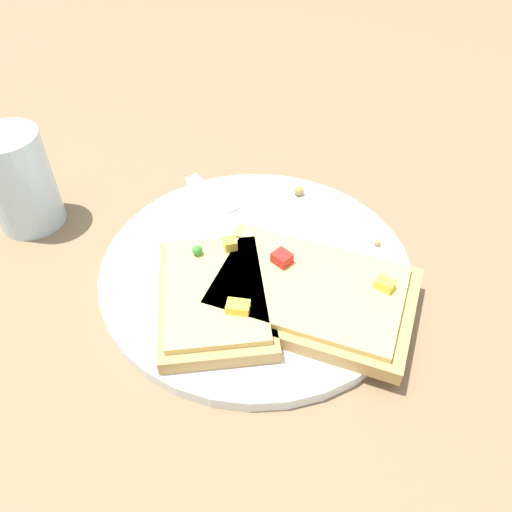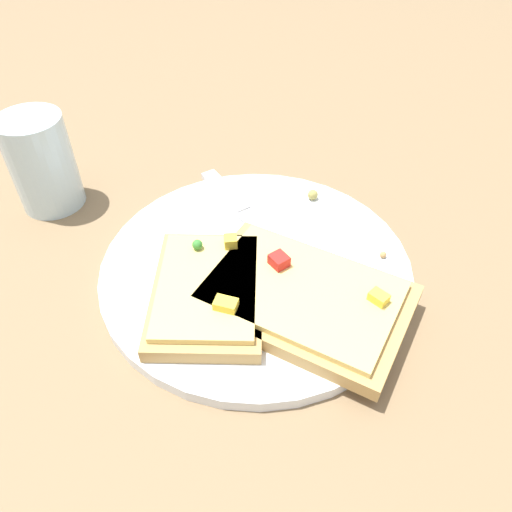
# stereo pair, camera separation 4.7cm
# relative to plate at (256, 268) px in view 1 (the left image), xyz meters

# --- Properties ---
(ground_plane) EXTENTS (4.00, 4.00, 0.00)m
(ground_plane) POSITION_rel_plate_xyz_m (0.00, 0.00, -0.01)
(ground_plane) COLOR #7F6647
(plate) EXTENTS (0.29, 0.29, 0.01)m
(plate) POSITION_rel_plate_xyz_m (0.00, 0.00, 0.00)
(plate) COLOR white
(plate) RESTS_ON ground
(fork) EXTENTS (0.16, 0.16, 0.01)m
(fork) POSITION_rel_plate_xyz_m (0.04, 0.02, 0.01)
(fork) COLOR silver
(fork) RESTS_ON plate
(knife) EXTENTS (0.16, 0.17, 0.01)m
(knife) POSITION_rel_plate_xyz_m (0.02, -0.07, 0.01)
(knife) COLOR silver
(knife) RESTS_ON plate
(pizza_slice_main) EXTENTS (0.21, 0.17, 0.03)m
(pizza_slice_main) POSITION_rel_plate_xyz_m (-0.05, 0.04, 0.02)
(pizza_slice_main) COLOR tan
(pizza_slice_main) RESTS_ON plate
(pizza_slice_corner) EXTENTS (0.12, 0.15, 0.03)m
(pizza_slice_corner) POSITION_rel_plate_xyz_m (0.03, 0.05, 0.02)
(pizza_slice_corner) COLOR tan
(pizza_slice_corner) RESTS_ON plate
(crumb_scatter) EXTENTS (0.14, 0.19, 0.01)m
(crumb_scatter) POSITION_rel_plate_xyz_m (-0.03, -0.04, 0.01)
(crumb_scatter) COLOR #A98049
(crumb_scatter) RESTS_ON plate
(drinking_glass) EXTENTS (0.07, 0.07, 0.10)m
(drinking_glass) POSITION_rel_plate_xyz_m (0.24, -0.07, 0.05)
(drinking_glass) COLOR silver
(drinking_glass) RESTS_ON ground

